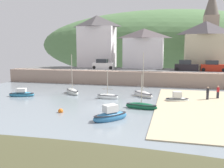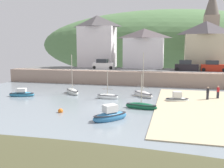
{
  "view_description": "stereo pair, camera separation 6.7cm",
  "coord_description": "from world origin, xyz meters",
  "px_view_note": "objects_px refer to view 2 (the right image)",
  "views": [
    {
      "loc": [
        6.7,
        -25.86,
        6.52
      ],
      "look_at": [
        -0.93,
        5.03,
        1.84
      ],
      "focal_mm": 39.62,
      "sensor_mm": 36.0,
      "label": 1
    },
    {
      "loc": [
        6.77,
        -25.84,
        6.52
      ],
      "look_at": [
        -0.93,
        5.03,
        1.84
      ],
      "focal_mm": 39.62,
      "sensor_mm": 36.0,
      "label": 2
    }
  ],
  "objects_px": {
    "sailboat_blue_trim": "(143,94)",
    "sailboat_far_left": "(141,106)",
    "parked_car_by_wall": "(186,66)",
    "person_on_slipway": "(218,91)",
    "waterfront_building_left": "(97,41)",
    "church_with_spire": "(211,27)",
    "waterfront_building_right": "(205,45)",
    "waterfront_building_centre": "(144,48)",
    "dinghy_open_wooden": "(22,94)",
    "fishing_boat_green": "(177,99)",
    "rowboat_small_beached": "(110,116)",
    "person_near_water": "(208,92)",
    "sailboat_tall_mast": "(72,92)",
    "parked_car_near_slipway": "(103,65)",
    "sailboat_nearest_shore": "(107,96)",
    "mooring_buoy": "(60,111)",
    "parked_car_end_of_row": "(213,67)"
  },
  "relations": [
    {
      "from": "waterfront_building_left",
      "to": "sailboat_tall_mast",
      "type": "relative_size",
      "value": 1.87
    },
    {
      "from": "fishing_boat_green",
      "to": "sailboat_tall_mast",
      "type": "bearing_deg",
      "value": 161.53
    },
    {
      "from": "sailboat_tall_mast",
      "to": "waterfront_building_right",
      "type": "bearing_deg",
      "value": 90.38
    },
    {
      "from": "sailboat_tall_mast",
      "to": "parked_car_by_wall",
      "type": "bearing_deg",
      "value": 88.25
    },
    {
      "from": "waterfront_building_right",
      "to": "person_on_slipway",
      "type": "bearing_deg",
      "value": -90.58
    },
    {
      "from": "waterfront_building_centre",
      "to": "person_on_slipway",
      "type": "height_order",
      "value": "waterfront_building_centre"
    },
    {
      "from": "sailboat_far_left",
      "to": "sailboat_blue_trim",
      "type": "xyz_separation_m",
      "value": [
        -0.62,
        6.65,
        0.06
      ]
    },
    {
      "from": "waterfront_building_centre",
      "to": "person_near_water",
      "type": "relative_size",
      "value": 5.02
    },
    {
      "from": "dinghy_open_wooden",
      "to": "person_on_slipway",
      "type": "relative_size",
      "value": 2.23
    },
    {
      "from": "mooring_buoy",
      "to": "waterfront_building_right",
      "type": "bearing_deg",
      "value": 59.57
    },
    {
      "from": "dinghy_open_wooden",
      "to": "person_near_water",
      "type": "bearing_deg",
      "value": -8.1
    },
    {
      "from": "waterfront_building_left",
      "to": "waterfront_building_centre",
      "type": "bearing_deg",
      "value": -0.0
    },
    {
      "from": "parked_car_near_slipway",
      "to": "person_on_slipway",
      "type": "distance_m",
      "value": 23.18
    },
    {
      "from": "waterfront_building_left",
      "to": "person_on_slipway",
      "type": "xyz_separation_m",
      "value": [
        21.63,
        -17.59,
        -6.94
      ]
    },
    {
      "from": "fishing_boat_green",
      "to": "person_near_water",
      "type": "xyz_separation_m",
      "value": [
        3.7,
        1.54,
        0.66
      ]
    },
    {
      "from": "parked_car_by_wall",
      "to": "mooring_buoy",
      "type": "distance_m",
      "value": 27.7
    },
    {
      "from": "waterfront_building_left",
      "to": "sailboat_blue_trim",
      "type": "xyz_separation_m",
      "value": [
        12.11,
        -18.37,
        -7.6
      ]
    },
    {
      "from": "church_with_spire",
      "to": "fishing_boat_green",
      "type": "relative_size",
      "value": 5.28
    },
    {
      "from": "parked_car_by_wall",
      "to": "church_with_spire",
      "type": "bearing_deg",
      "value": 62.65
    },
    {
      "from": "sailboat_far_left",
      "to": "parked_car_by_wall",
      "type": "distance_m",
      "value": 21.44
    },
    {
      "from": "waterfront_building_right",
      "to": "parked_car_end_of_row",
      "type": "bearing_deg",
      "value": -78.53
    },
    {
      "from": "sailboat_nearest_shore",
      "to": "parked_car_near_slipway",
      "type": "height_order",
      "value": "parked_car_near_slipway"
    },
    {
      "from": "sailboat_far_left",
      "to": "parked_car_by_wall",
      "type": "height_order",
      "value": "parked_car_by_wall"
    },
    {
      "from": "waterfront_building_centre",
      "to": "parked_car_near_slipway",
      "type": "height_order",
      "value": "waterfront_building_centre"
    },
    {
      "from": "parked_car_end_of_row",
      "to": "mooring_buoy",
      "type": "xyz_separation_m",
      "value": [
        -17.73,
        -24.13,
        -3.05
      ]
    },
    {
      "from": "waterfront_building_left",
      "to": "waterfront_building_right",
      "type": "xyz_separation_m",
      "value": [
        21.81,
        0.0,
        -0.85
      ]
    },
    {
      "from": "waterfront_building_right",
      "to": "dinghy_open_wooden",
      "type": "relative_size",
      "value": 2.54
    },
    {
      "from": "waterfront_building_left",
      "to": "rowboat_small_beached",
      "type": "xyz_separation_m",
      "value": [
        10.54,
        -29.97,
        -7.53
      ]
    },
    {
      "from": "dinghy_open_wooden",
      "to": "parked_car_by_wall",
      "type": "xyz_separation_m",
      "value": [
        22.12,
        17.54,
        2.89
      ]
    },
    {
      "from": "sailboat_tall_mast",
      "to": "parked_car_end_of_row",
      "type": "xyz_separation_m",
      "value": [
        20.65,
        14.21,
        2.88
      ]
    },
    {
      "from": "sailboat_blue_trim",
      "to": "sailboat_far_left",
      "type": "bearing_deg",
      "value": -39.71
    },
    {
      "from": "waterfront_building_left",
      "to": "sailboat_blue_trim",
      "type": "bearing_deg",
      "value": -56.61
    },
    {
      "from": "sailboat_far_left",
      "to": "sailboat_blue_trim",
      "type": "distance_m",
      "value": 6.68
    },
    {
      "from": "church_with_spire",
      "to": "person_near_water",
      "type": "distance_m",
      "value": 24.9
    },
    {
      "from": "waterfront_building_centre",
      "to": "person_near_water",
      "type": "distance_m",
      "value": 22.04
    },
    {
      "from": "church_with_spire",
      "to": "sailboat_far_left",
      "type": "xyz_separation_m",
      "value": [
        -10.41,
        -29.02,
        -10.47
      ]
    },
    {
      "from": "dinghy_open_wooden",
      "to": "sailboat_tall_mast",
      "type": "height_order",
      "value": "sailboat_tall_mast"
    },
    {
      "from": "sailboat_far_left",
      "to": "sailboat_nearest_shore",
      "type": "height_order",
      "value": "sailboat_far_left"
    },
    {
      "from": "sailboat_tall_mast",
      "to": "parked_car_near_slipway",
      "type": "relative_size",
      "value": 1.4
    },
    {
      "from": "waterfront_building_right",
      "to": "sailboat_tall_mast",
      "type": "bearing_deg",
      "value": -136.52
    },
    {
      "from": "parked_car_near_slipway",
      "to": "person_near_water",
      "type": "relative_size",
      "value": 2.56
    },
    {
      "from": "waterfront_building_right",
      "to": "fishing_boat_green",
      "type": "height_order",
      "value": "waterfront_building_right"
    },
    {
      "from": "waterfront_building_right",
      "to": "mooring_buoy",
      "type": "distance_m",
      "value": 33.92
    },
    {
      "from": "parked_car_near_slipway",
      "to": "sailboat_nearest_shore",
      "type": "bearing_deg",
      "value": -73.89
    },
    {
      "from": "waterfront_building_centre",
      "to": "sailboat_tall_mast",
      "type": "distance_m",
      "value": 21.22
    },
    {
      "from": "sailboat_tall_mast",
      "to": "mooring_buoy",
      "type": "distance_m",
      "value": 10.34
    },
    {
      "from": "waterfront_building_left",
      "to": "church_with_spire",
      "type": "height_order",
      "value": "church_with_spire"
    },
    {
      "from": "sailboat_blue_trim",
      "to": "fishing_boat_green",
      "type": "bearing_deg",
      "value": 21.8
    },
    {
      "from": "parked_car_by_wall",
      "to": "person_on_slipway",
      "type": "height_order",
      "value": "parked_car_by_wall"
    },
    {
      "from": "waterfront_building_right",
      "to": "mooring_buoy",
      "type": "relative_size",
      "value": 17.92
    }
  ]
}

